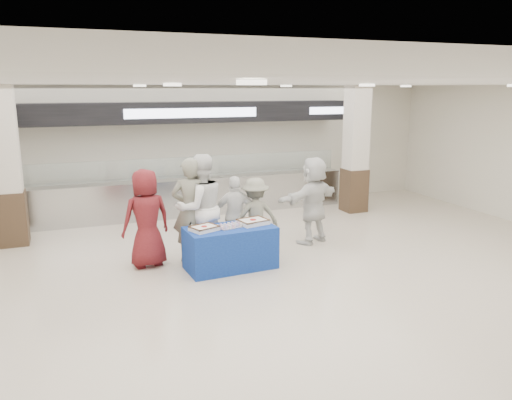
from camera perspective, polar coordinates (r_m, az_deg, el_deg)
name	(u,v)px	position (r m, az deg, el deg)	size (l,w,h in m)	color
ground	(275,293)	(7.93, 2.18, -10.55)	(14.00, 14.00, 0.00)	beige
serving_line	(191,169)	(12.59, -7.43, 3.57)	(8.70, 0.85, 2.80)	#B2B5B9
column_left	(7,170)	(11.07, -26.53, 3.04)	(0.55, 0.55, 3.20)	#372619
column_right	(356,152)	(12.98, 11.31, 5.37)	(0.55, 0.55, 3.20)	#372619
display_table	(230,248)	(8.84, -2.95, -5.47)	(1.55, 0.78, 0.75)	#163B98
sheet_cake_left	(204,228)	(8.56, -5.93, -3.19)	(0.53, 0.47, 0.09)	white
sheet_cake_right	(253,221)	(8.91, -0.35, -2.46)	(0.56, 0.48, 0.10)	white
cupcake_tray	(229,226)	(8.72, -3.09, -2.94)	(0.46, 0.39, 0.06)	#B6B6BB
civilian_maroon	(146,218)	(9.01, -12.42, -2.05)	(0.86, 0.56, 1.77)	maroon
soldier_a	(191,210)	(9.14, -7.44, -1.14)	(0.70, 0.46, 1.92)	slate
chef_tall	(201,208)	(9.17, -6.36, -0.89)	(0.96, 0.75, 1.98)	white
chef_short	(236,215)	(9.51, -2.34, -1.77)	(0.89, 0.37, 1.51)	white
soldier_b	(255,216)	(9.55, -0.11, -1.83)	(0.95, 0.55, 1.47)	slate
civilian_white	(313,200)	(10.24, 6.56, -0.01)	(1.65, 0.53, 1.78)	white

